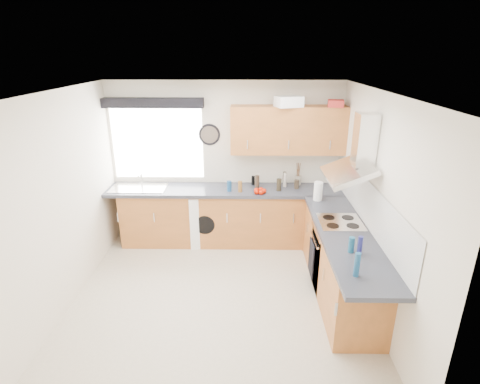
{
  "coord_description": "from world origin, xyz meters",
  "views": [
    {
      "loc": [
        0.32,
        -3.91,
        2.89
      ],
      "look_at": [
        0.25,
        0.85,
        1.1
      ],
      "focal_mm": 28.0,
      "sensor_mm": 36.0,
      "label": 1
    }
  ],
  "objects_px": {
    "oven": "(337,257)",
    "extractor_hood": "(356,155)",
    "washing_machine": "(207,217)",
    "upper_cabinets": "(288,130)"
  },
  "relations": [
    {
      "from": "oven",
      "to": "extractor_hood",
      "type": "distance_m",
      "value": 1.35
    },
    {
      "from": "washing_machine",
      "to": "extractor_hood",
      "type": "bearing_deg",
      "value": -44.75
    },
    {
      "from": "upper_cabinets",
      "to": "washing_machine",
      "type": "height_order",
      "value": "upper_cabinets"
    },
    {
      "from": "oven",
      "to": "upper_cabinets",
      "type": "bearing_deg",
      "value": 112.54
    },
    {
      "from": "oven",
      "to": "washing_machine",
      "type": "relative_size",
      "value": 1.01
    },
    {
      "from": "oven",
      "to": "upper_cabinets",
      "type": "relative_size",
      "value": 0.5
    },
    {
      "from": "extractor_hood",
      "to": "upper_cabinets",
      "type": "relative_size",
      "value": 0.46
    },
    {
      "from": "oven",
      "to": "upper_cabinets",
      "type": "distance_m",
      "value": 1.99
    },
    {
      "from": "extractor_hood",
      "to": "upper_cabinets",
      "type": "xyz_separation_m",
      "value": [
        -0.65,
        1.33,
        0.03
      ]
    },
    {
      "from": "upper_cabinets",
      "to": "washing_machine",
      "type": "bearing_deg",
      "value": -175.17
    }
  ]
}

